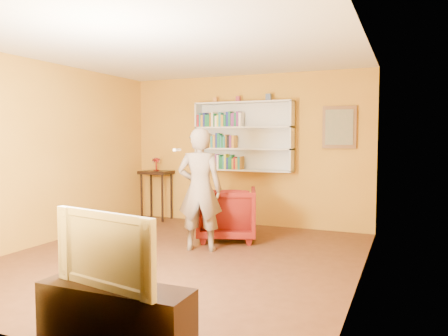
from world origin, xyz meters
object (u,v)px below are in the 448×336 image
Objects in this scene: ruby_lustre at (156,161)px; armchair at (227,213)px; console_table at (156,179)px; person at (200,189)px; bookshelf at (245,137)px; tv_cabinet at (115,314)px; television at (114,248)px.

ruby_lustre is 2.27m from armchair.
person reaches higher than console_table.
bookshelf reaches higher than person.
ruby_lustre is at bearing 118.27° from tv_cabinet.
console_table is 0.76× the size of tv_cabinet.
tv_cabinet is (2.42, -4.50, -0.56)m from console_table.
person reaches higher than tv_cabinet.
bookshelf reaches higher than television.
console_table reaches higher than armchair.
armchair is at bearing 109.36° from television.
ruby_lustre is 0.28× the size of armchair.
bookshelf is at bearing -104.20° from person.
tv_cabinet is at bearing -61.73° from ruby_lustre.
television is (2.42, -4.50, -0.39)m from ruby_lustre.
armchair is at bearing -113.51° from person.
bookshelf is 1.77× the size of television.
person is at bearing 113.63° from television.
person is 2.88m from tv_cabinet.
ruby_lustre reaches higher than console_table.
person is 2.81m from television.
bookshelf is 1.68m from armchair.
bookshelf is 1.82m from ruby_lustre.
person is at bearing 62.36° from armchair.
ruby_lustre is at bearing -47.99° from armchair.
bookshelf is 1.94m from console_table.
ruby_lustre is (-1.75, -0.16, -0.47)m from bookshelf.
person is at bearing -88.47° from bookshelf.
tv_cabinet is 1.22× the size of television.
person is 1.68× the size of television.
ruby_lustre reaches higher than tv_cabinet.
ruby_lustre is at bearing -60.07° from person.
tv_cabinet is (0.52, -3.48, -0.19)m from armchair.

